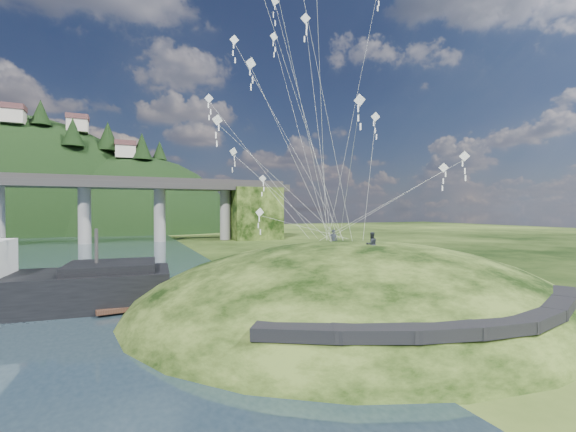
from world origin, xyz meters
name	(u,v)px	position (x,y,z in m)	size (l,w,h in m)	color
ground	(268,323)	(0.00, 0.00, 0.00)	(320.00, 320.00, 0.00)	black
grass_hill	(354,324)	(8.00, 2.00, -1.50)	(36.00, 32.00, 13.00)	black
footpath	(474,318)	(7.46, -9.74, 2.08)	(22.29, 5.84, 0.83)	black
bridge	(30,199)	(-26.46, 70.07, 9.70)	(160.00, 11.00, 15.00)	#2D2B2B
far_ridge	(3,257)	(-43.58, 122.17, -7.44)	(153.00, 70.00, 94.50)	black
wooden_dock	(180,301)	(-4.69, 7.25, 0.38)	(12.19, 3.53, 0.86)	#321D14
kite_flyers	(357,231)	(7.96, 1.53, 5.88)	(1.63, 5.22, 1.91)	#242930
kite_swarm	(296,70)	(3.90, 4.09, 18.63)	(18.45, 15.93, 20.96)	white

